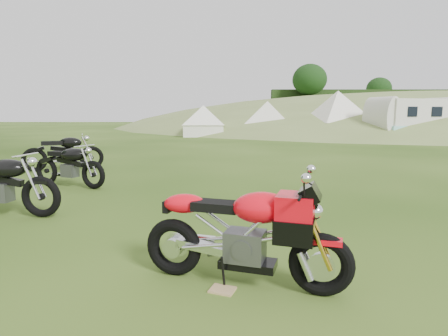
{
  "coord_description": "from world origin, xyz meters",
  "views": [
    {
      "loc": [
        0.22,
        -5.06,
        1.66
      ],
      "look_at": [
        0.24,
        0.4,
        0.84
      ],
      "focal_mm": 30.0,
      "sensor_mm": 36.0,
      "label": 1
    }
  ],
  "objects_px": {
    "vintage_moto_c": "(63,151)",
    "tent_right": "(337,115)",
    "vintage_moto_d": "(69,164)",
    "tent_mid": "(267,118)",
    "plywood_board": "(222,290)",
    "caravan": "(410,119)",
    "sport_motorcycle": "(243,226)",
    "tent_left": "(204,120)"
  },
  "relations": [
    {
      "from": "vintage_moto_c",
      "to": "tent_right",
      "type": "xyz_separation_m",
      "value": [
        12.14,
        14.43,
        0.89
      ]
    },
    {
      "from": "vintage_moto_d",
      "to": "tent_mid",
      "type": "relative_size",
      "value": 0.67
    },
    {
      "from": "plywood_board",
      "to": "caravan",
      "type": "bearing_deg",
      "value": 59.74
    },
    {
      "from": "sport_motorcycle",
      "to": "tent_left",
      "type": "relative_size",
      "value": 0.73
    },
    {
      "from": "vintage_moto_d",
      "to": "tent_mid",
      "type": "distance_m",
      "value": 19.62
    },
    {
      "from": "vintage_moto_c",
      "to": "tent_left",
      "type": "height_order",
      "value": "tent_left"
    },
    {
      "from": "sport_motorcycle",
      "to": "tent_mid",
      "type": "relative_size",
      "value": 0.67
    },
    {
      "from": "tent_left",
      "to": "tent_right",
      "type": "distance_m",
      "value": 9.0
    },
    {
      "from": "vintage_moto_c",
      "to": "tent_mid",
      "type": "distance_m",
      "value": 17.87
    },
    {
      "from": "sport_motorcycle",
      "to": "tent_left",
      "type": "distance_m",
      "value": 22.72
    },
    {
      "from": "tent_left",
      "to": "vintage_moto_d",
      "type": "bearing_deg",
      "value": -98.55
    },
    {
      "from": "plywood_board",
      "to": "caravan",
      "type": "xyz_separation_m",
      "value": [
        11.19,
        19.17,
        1.23
      ]
    },
    {
      "from": "vintage_moto_c",
      "to": "vintage_moto_d",
      "type": "height_order",
      "value": "vintage_moto_c"
    },
    {
      "from": "vintage_moto_c",
      "to": "tent_mid",
      "type": "relative_size",
      "value": 0.73
    },
    {
      "from": "vintage_moto_d",
      "to": "tent_left",
      "type": "bearing_deg",
      "value": 107.13
    },
    {
      "from": "plywood_board",
      "to": "vintage_moto_d",
      "type": "relative_size",
      "value": 0.12
    },
    {
      "from": "vintage_moto_c",
      "to": "caravan",
      "type": "xyz_separation_m",
      "value": [
        15.73,
        11.85,
        0.69
      ]
    },
    {
      "from": "sport_motorcycle",
      "to": "tent_right",
      "type": "relative_size",
      "value": 0.59
    },
    {
      "from": "tent_mid",
      "to": "tent_left",
      "type": "bearing_deg",
      "value": -164.61
    },
    {
      "from": "caravan",
      "to": "tent_right",
      "type": "bearing_deg",
      "value": 125.25
    },
    {
      "from": "plywood_board",
      "to": "tent_right",
      "type": "distance_m",
      "value": 23.08
    },
    {
      "from": "vintage_moto_d",
      "to": "tent_right",
      "type": "height_order",
      "value": "tent_right"
    },
    {
      "from": "sport_motorcycle",
      "to": "vintage_moto_c",
      "type": "relative_size",
      "value": 0.93
    },
    {
      "from": "sport_motorcycle",
      "to": "vintage_moto_d",
      "type": "xyz_separation_m",
      "value": [
        -3.63,
        4.83,
        -0.07
      ]
    },
    {
      "from": "vintage_moto_d",
      "to": "vintage_moto_c",
      "type": "bearing_deg",
      "value": 139.1
    },
    {
      "from": "tent_right",
      "to": "tent_left",
      "type": "bearing_deg",
      "value": 158.86
    },
    {
      "from": "plywood_board",
      "to": "vintage_moto_d",
      "type": "height_order",
      "value": "vintage_moto_d"
    },
    {
      "from": "plywood_board",
      "to": "tent_left",
      "type": "height_order",
      "value": "tent_left"
    },
    {
      "from": "tent_right",
      "to": "caravan",
      "type": "bearing_deg",
      "value": -50.12
    },
    {
      "from": "sport_motorcycle",
      "to": "caravan",
      "type": "relative_size",
      "value": 0.37
    },
    {
      "from": "tent_mid",
      "to": "plywood_board",
      "type": "bearing_deg",
      "value": -90.22
    },
    {
      "from": "sport_motorcycle",
      "to": "vintage_moto_c",
      "type": "xyz_separation_m",
      "value": [
        -4.74,
        7.18,
        -0.03
      ]
    },
    {
      "from": "sport_motorcycle",
      "to": "tent_right",
      "type": "height_order",
      "value": "tent_right"
    },
    {
      "from": "tent_right",
      "to": "sport_motorcycle",
      "type": "bearing_deg",
      "value": -123.33
    },
    {
      "from": "plywood_board",
      "to": "tent_right",
      "type": "relative_size",
      "value": 0.07
    },
    {
      "from": "tent_mid",
      "to": "tent_right",
      "type": "distance_m",
      "value": 4.75
    },
    {
      "from": "tent_right",
      "to": "plywood_board",
      "type": "bearing_deg",
      "value": -123.68
    },
    {
      "from": "vintage_moto_c",
      "to": "vintage_moto_d",
      "type": "distance_m",
      "value": 2.6
    },
    {
      "from": "plywood_board",
      "to": "caravan",
      "type": "height_order",
      "value": "caravan"
    },
    {
      "from": "tent_right",
      "to": "caravan",
      "type": "xyz_separation_m",
      "value": [
        3.59,
        -2.58,
        -0.2
      ]
    },
    {
      "from": "tent_mid",
      "to": "vintage_moto_c",
      "type": "bearing_deg",
      "value": -108.1
    },
    {
      "from": "tent_left",
      "to": "tent_right",
      "type": "xyz_separation_m",
      "value": [
        8.93,
        -1.05,
        0.29
      ]
    }
  ]
}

